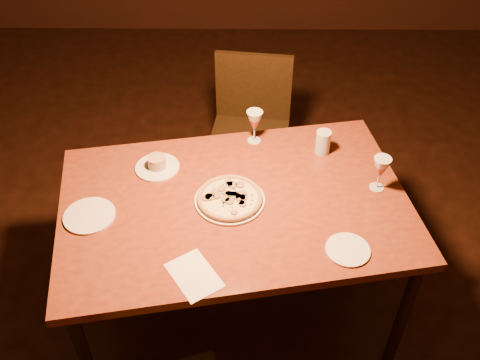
{
  "coord_description": "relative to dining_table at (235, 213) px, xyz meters",
  "views": [
    {
      "loc": [
        0.08,
        -1.52,
        2.46
      ],
      "look_at": [
        0.06,
        0.22,
        0.9
      ],
      "focal_mm": 40.0,
      "sensor_mm": 36.0,
      "label": 1
    }
  ],
  "objects": [
    {
      "name": "chair_far",
      "position": [
        0.08,
        0.94,
        -0.21
      ],
      "size": [
        0.51,
        0.51,
        0.95
      ],
      "rotation": [
        0.0,
        0.0,
        -0.13
      ],
      "color": "black",
      "rests_on": "floor"
    },
    {
      "name": "wine_glass_far",
      "position": [
        0.09,
        0.43,
        0.16
      ],
      "size": [
        0.08,
        0.08,
        0.18
      ],
      "primitive_type": null,
      "color": "#AE5748",
      "rests_on": "dining_table"
    },
    {
      "name": "pizza_plate",
      "position": [
        -0.02,
        -0.0,
        0.09
      ],
      "size": [
        0.31,
        0.31,
        0.03
      ],
      "color": "white",
      "rests_on": "dining_table"
    },
    {
      "name": "wine_glass_right",
      "position": [
        0.64,
        0.09,
        0.16
      ],
      "size": [
        0.08,
        0.08,
        0.17
      ],
      "primitive_type": null,
      "color": "#AE5748",
      "rests_on": "dining_table"
    },
    {
      "name": "floor",
      "position": [
        -0.04,
        -0.17,
        -0.75
      ],
      "size": [
        7.0,
        7.0,
        0.0
      ],
      "primitive_type": "plane",
      "color": "#331811",
      "rests_on": "ground"
    },
    {
      "name": "ramekin_saucer",
      "position": [
        -0.37,
        0.22,
        0.09
      ],
      "size": [
        0.21,
        0.21,
        0.07
      ],
      "color": "white",
      "rests_on": "dining_table"
    },
    {
      "name": "side_plate_left",
      "position": [
        -0.62,
        -0.1,
        0.08
      ],
      "size": [
        0.22,
        0.22,
        0.01
      ],
      "primitive_type": "cylinder",
      "color": "white",
      "rests_on": "dining_table"
    },
    {
      "name": "water_tumbler",
      "position": [
        0.42,
        0.35,
        0.13
      ],
      "size": [
        0.07,
        0.07,
        0.12
      ],
      "primitive_type": "cylinder",
      "color": "silver",
      "rests_on": "dining_table"
    },
    {
      "name": "dining_table",
      "position": [
        0.0,
        0.0,
        0.0
      ],
      "size": [
        1.68,
        1.24,
        0.82
      ],
      "rotation": [
        0.0,
        0.0,
        0.18
      ],
      "color": "brown",
      "rests_on": "floor"
    },
    {
      "name": "side_plate_near",
      "position": [
        0.46,
        -0.28,
        0.08
      ],
      "size": [
        0.18,
        0.18,
        0.01
      ],
      "primitive_type": "cylinder",
      "color": "white",
      "rests_on": "dining_table"
    },
    {
      "name": "menu_card",
      "position": [
        -0.15,
        -0.41,
        0.07
      ],
      "size": [
        0.25,
        0.27,
        0.0
      ],
      "primitive_type": "cube",
      "rotation": [
        0.0,
        0.0,
        0.59
      ],
      "color": "white",
      "rests_on": "dining_table"
    }
  ]
}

